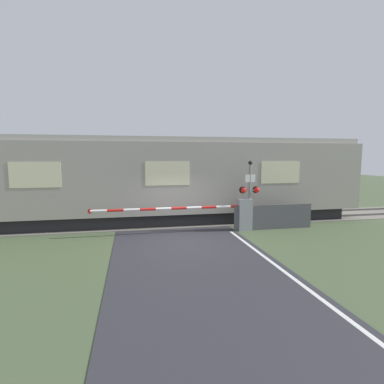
% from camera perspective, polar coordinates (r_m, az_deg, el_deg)
% --- Properties ---
extents(ground_plane, '(80.00, 80.00, 0.00)m').
position_cam_1_polar(ground_plane, '(11.57, -1.90, -9.40)').
color(ground_plane, '#475638').
extents(track_bed, '(36.00, 3.20, 0.13)m').
position_cam_1_polar(track_bed, '(15.06, -4.21, -5.54)').
color(track_bed, slate).
rests_on(track_bed, ground_plane).
extents(train, '(19.64, 2.93, 4.11)m').
position_cam_1_polar(train, '(14.73, -5.31, 2.35)').
color(train, black).
rests_on(train, ground_plane).
extents(crossing_barrier, '(6.86, 0.44, 1.39)m').
position_cam_1_polar(crossing_barrier, '(13.16, 7.62, -4.07)').
color(crossing_barrier, gray).
rests_on(crossing_barrier, ground_plane).
extents(signal_post, '(0.91, 0.26, 3.05)m').
position_cam_1_polar(signal_post, '(13.30, 10.95, 0.21)').
color(signal_post, gray).
rests_on(signal_post, ground_plane).
extents(roadside_fence, '(3.66, 0.06, 1.10)m').
position_cam_1_polar(roadside_fence, '(13.84, 15.24, -4.62)').
color(roadside_fence, '#4C4C51').
rests_on(roadside_fence, ground_plane).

